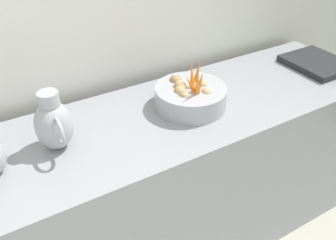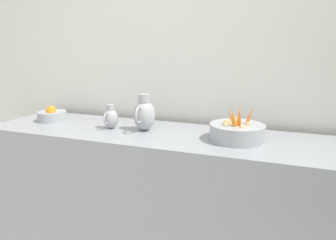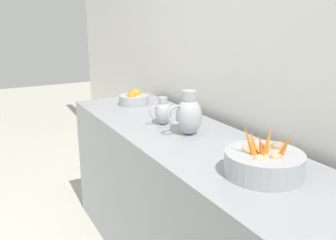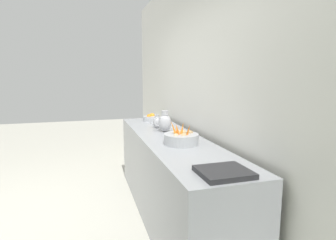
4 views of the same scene
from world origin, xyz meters
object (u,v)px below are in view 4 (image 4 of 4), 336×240
Objects in this scene: vegetable_colander at (181,138)px; metal_pitcher_short at (157,122)px; metal_pitcher_tall at (165,122)px; orange_bowl at (151,118)px.

vegetable_colander reaches higher than metal_pitcher_short.
metal_pitcher_tall is 0.25m from metal_pitcher_short.
orange_bowl is 0.81m from metal_pitcher_tall.
vegetable_colander is at bearing 91.27° from metal_pitcher_short.
metal_pitcher_tall is at bearing 98.04° from metal_pitcher_short.
metal_pitcher_short is at bearing -88.73° from vegetable_colander.
vegetable_colander is 0.88m from metal_pitcher_short.
metal_pitcher_tall reaches higher than orange_bowl.
metal_pitcher_tall is at bearing 88.81° from orange_bowl.
vegetable_colander is 1.33× the size of metal_pitcher_tall.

